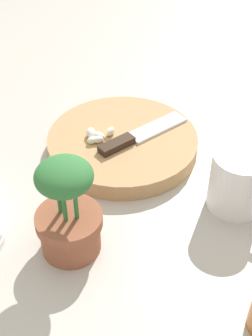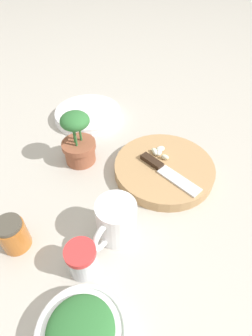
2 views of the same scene
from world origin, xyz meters
name	(u,v)px [view 2 (image 2 of 2)]	position (x,y,z in m)	size (l,w,h in m)	color
ground_plane	(115,193)	(0.00, 0.00, 0.00)	(5.00, 5.00, 0.00)	#B2ADA3
cutting_board	(164,169)	(0.10, -0.11, 0.02)	(0.27, 0.27, 0.03)	tan
chef_knife	(165,171)	(0.07, -0.12, 0.03)	(0.13, 0.17, 0.01)	black
garlic_cloves	(159,152)	(0.14, -0.10, 0.04)	(0.05, 0.05, 0.02)	silver
herb_bowl	(82,333)	(-0.32, -0.02, 0.03)	(0.15, 0.15, 0.06)	white
spice_jar	(82,260)	(-0.20, 0.02, 0.04)	(0.06, 0.06, 0.07)	silver
coffee_mug	(115,221)	(-0.11, -0.03, 0.05)	(0.12, 0.09, 0.10)	white
plate_stack	(88,115)	(0.31, 0.17, 0.01)	(0.23, 0.23, 0.03)	white
honey_jar	(13,234)	(-0.18, 0.17, 0.04)	(0.06, 0.06, 0.08)	#B26023
potted_herb	(78,142)	(0.10, 0.12, 0.07)	(0.09, 0.09, 0.16)	#935138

